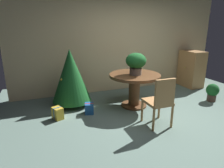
# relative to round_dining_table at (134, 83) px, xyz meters

# --- Properties ---
(ground_plane) EXTENTS (6.60, 6.60, 0.00)m
(ground_plane) POSITION_rel_round_dining_table_xyz_m (0.23, -0.88, -0.55)
(ground_plane) COLOR slate
(back_wall_panel) EXTENTS (6.00, 0.10, 2.60)m
(back_wall_panel) POSITION_rel_round_dining_table_xyz_m (0.23, 1.32, 0.75)
(back_wall_panel) COLOR beige
(back_wall_panel) RESTS_ON ground_plane
(round_dining_table) EXTENTS (1.14, 1.14, 0.76)m
(round_dining_table) POSITION_rel_round_dining_table_xyz_m (0.00, 0.00, 0.00)
(round_dining_table) COLOR brown
(round_dining_table) RESTS_ON ground_plane
(flower_vase) EXTENTS (0.45, 0.45, 0.48)m
(flower_vase) POSITION_rel_round_dining_table_xyz_m (-0.00, -0.04, 0.50)
(flower_vase) COLOR #665B51
(flower_vase) RESTS_ON round_dining_table
(wooden_chair_near) EXTENTS (0.43, 0.46, 0.94)m
(wooden_chair_near) POSITION_rel_round_dining_table_xyz_m (0.00, -1.03, -0.02)
(wooden_chair_near) COLOR #B27F4C
(wooden_chair_near) RESTS_ON ground_plane
(holiday_tree) EXTENTS (0.90, 0.90, 1.31)m
(holiday_tree) POSITION_rel_round_dining_table_xyz_m (-1.33, 0.58, 0.16)
(holiday_tree) COLOR brown
(holiday_tree) RESTS_ON ground_plane
(gift_box_gold) EXTENTS (0.23, 0.27, 0.24)m
(gift_box_gold) POSITION_rel_round_dining_table_xyz_m (-1.73, -0.06, -0.43)
(gift_box_gold) COLOR gold
(gift_box_gold) RESTS_ON ground_plane
(gift_box_blue) EXTENTS (0.23, 0.24, 0.23)m
(gift_box_blue) POSITION_rel_round_dining_table_xyz_m (-1.07, -0.04, -0.43)
(gift_box_blue) COLOR #1E569E
(gift_box_blue) RESTS_ON ground_plane
(wooden_cabinet) EXTENTS (0.48, 0.71, 1.08)m
(wooden_cabinet) POSITION_rel_round_dining_table_xyz_m (2.33, 0.81, -0.01)
(wooden_cabinet) COLOR #B27F4C
(wooden_cabinet) RESTS_ON ground_plane
(potted_plant) EXTENTS (0.30, 0.30, 0.44)m
(potted_plant) POSITION_rel_round_dining_table_xyz_m (1.94, -0.40, -0.30)
(potted_plant) COLOR #4C382D
(potted_plant) RESTS_ON ground_plane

